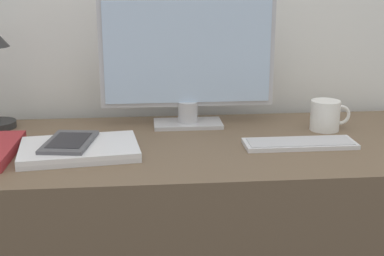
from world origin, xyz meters
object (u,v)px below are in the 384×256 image
Objects in this scene: laptop at (79,149)px; coffee_mug at (326,115)px; ereader at (69,142)px; monitor at (188,60)px; keyboard at (300,143)px.

coffee_mug is at bearing 12.28° from laptop.
laptop is at bearing -24.54° from ereader.
coffee_mug reaches higher than ereader.
monitor is 0.44m from ereader.
keyboard is 1.49× the size of ereader.
keyboard is 0.94× the size of laptop.
coffee_mug is (0.40, -0.09, -0.16)m from monitor.
keyboard is 0.61m from ereader.
laptop reaches higher than keyboard.
ereader is (-0.03, 0.01, 0.02)m from laptop.
laptop is 2.68× the size of coffee_mug.
monitor is at bearing 38.36° from laptop.
monitor reaches higher than coffee_mug.
monitor is 0.44m from coffee_mug.
ereader is at bearing -145.28° from monitor.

